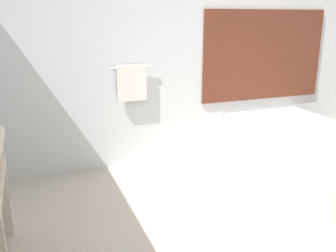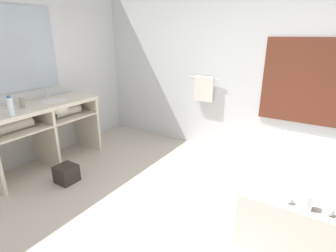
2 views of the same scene
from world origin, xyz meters
The scene contains 2 objects.
wall_back_with_blinds centered at (0.05, 2.23, 1.34)m, with size 7.40×0.13×2.70m.
bathtub centered at (1.43, 1.25, 0.28)m, with size 1.07×1.88×0.64m.
Camera 1 is at (-1.38, -1.81, 1.68)m, focal length 40.00 mm.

